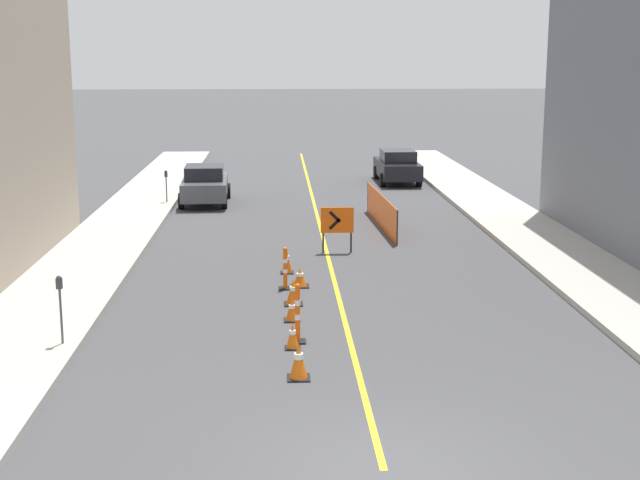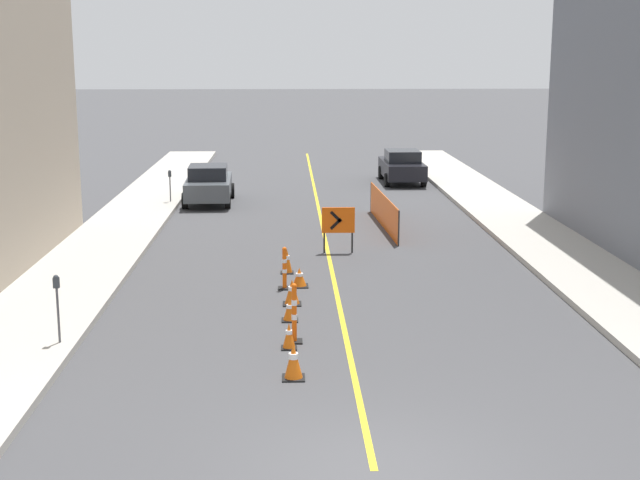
# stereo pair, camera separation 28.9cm
# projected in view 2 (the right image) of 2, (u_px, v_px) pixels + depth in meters

# --- Properties ---
(ground_plane) EXTENTS (300.00, 300.00, 0.00)m
(ground_plane) POSITION_uv_depth(u_px,v_px,m) (374.00, 471.00, 13.13)
(ground_plane) COLOR #424244
(lane_stripe) EXTENTS (0.12, 43.12, 0.01)m
(lane_stripe) POSITION_uv_depth(u_px,v_px,m) (320.00, 214.00, 34.23)
(lane_stripe) COLOR gold
(lane_stripe) RESTS_ON ground_plane
(sidewalk_left) EXTENTS (2.82, 43.12, 0.17)m
(sidewalk_left) POSITION_uv_depth(u_px,v_px,m) (135.00, 214.00, 33.95)
(sidewalk_left) COLOR #ADA89E
(sidewalk_left) RESTS_ON ground_plane
(sidewalk_right) EXTENTS (2.82, 43.12, 0.17)m
(sidewalk_right) POSITION_uv_depth(u_px,v_px,m) (502.00, 211.00, 34.47)
(sidewalk_right) COLOR #ADA89E
(sidewalk_right) RESTS_ON ground_plane
(traffic_cone_nearest) EXTENTS (0.43, 0.43, 0.71)m
(traffic_cone_nearest) POSITION_uv_depth(u_px,v_px,m) (293.00, 361.00, 16.82)
(traffic_cone_nearest) COLOR black
(traffic_cone_nearest) RESTS_ON ground_plane
(traffic_cone_second) EXTENTS (0.33, 0.33, 0.56)m
(traffic_cone_second) POSITION_uv_depth(u_px,v_px,m) (289.00, 336.00, 18.56)
(traffic_cone_second) COLOR black
(traffic_cone_second) RESTS_ON ground_plane
(traffic_cone_third) EXTENTS (0.38, 0.38, 0.54)m
(traffic_cone_third) POSITION_uv_depth(u_px,v_px,m) (290.00, 310.00, 20.51)
(traffic_cone_third) COLOR black
(traffic_cone_third) RESTS_ON ground_plane
(traffic_cone_fourth) EXTENTS (0.45, 0.45, 0.64)m
(traffic_cone_fourth) POSITION_uv_depth(u_px,v_px,m) (292.00, 292.00, 21.84)
(traffic_cone_fourth) COLOR black
(traffic_cone_fourth) RESTS_ON ground_plane
(traffic_cone_fifth) EXTENTS (0.47, 0.47, 0.51)m
(traffic_cone_fifth) POSITION_uv_depth(u_px,v_px,m) (299.00, 277.00, 23.55)
(traffic_cone_fifth) COLOR black
(traffic_cone_fifth) RESTS_ON ground_plane
(traffic_cone_farthest) EXTENTS (0.37, 0.37, 0.70)m
(traffic_cone_farthest) POSITION_uv_depth(u_px,v_px,m) (287.00, 261.00, 24.99)
(traffic_cone_farthest) COLOR black
(traffic_cone_farthest) RESTS_ON ground_plane
(delineator_post_front) EXTENTS (0.34, 0.34, 1.30)m
(delineator_post_front) POSITION_uv_depth(u_px,v_px,m) (294.00, 317.00, 18.91)
(delineator_post_front) COLOR black
(delineator_post_front) RESTS_ON ground_plane
(delineator_post_rear) EXTENTS (0.35, 0.35, 1.13)m
(delineator_post_rear) POSITION_uv_depth(u_px,v_px,m) (285.00, 271.00, 23.27)
(delineator_post_rear) COLOR black
(delineator_post_rear) RESTS_ON ground_plane
(arrow_barricade_primary) EXTENTS (1.02, 0.09, 1.43)m
(arrow_barricade_primary) POSITION_uv_depth(u_px,v_px,m) (338.00, 222.00, 27.42)
(arrow_barricade_primary) COLOR #EF560C
(arrow_barricade_primary) RESTS_ON ground_plane
(safety_mesh_fence) EXTENTS (0.33, 6.53, 1.17)m
(safety_mesh_fence) POSITION_uv_depth(u_px,v_px,m) (384.00, 211.00, 31.62)
(safety_mesh_fence) COLOR #EF560C
(safety_mesh_fence) RESTS_ON ground_plane
(parked_car_curb_near) EXTENTS (1.95, 4.36, 1.59)m
(parked_car_curb_near) POSITION_uv_depth(u_px,v_px,m) (209.00, 184.00, 36.69)
(parked_car_curb_near) COLOR #474C51
(parked_car_curb_near) RESTS_ON ground_plane
(parked_car_curb_mid) EXTENTS (1.94, 4.32, 1.59)m
(parked_car_curb_mid) POSITION_uv_depth(u_px,v_px,m) (402.00, 166.00, 42.54)
(parked_car_curb_mid) COLOR black
(parked_car_curb_mid) RESTS_ON ground_plane
(parking_meter_near_curb) EXTENTS (0.12, 0.11, 1.44)m
(parking_meter_near_curb) POSITION_uv_depth(u_px,v_px,m) (57.00, 295.00, 18.28)
(parking_meter_near_curb) COLOR #4C4C51
(parking_meter_near_curb) RESTS_ON sidewalk_left
(parking_meter_far_curb) EXTENTS (0.12, 0.11, 1.29)m
(parking_meter_far_curb) POSITION_uv_depth(u_px,v_px,m) (170.00, 179.00, 36.04)
(parking_meter_far_curb) COLOR #4C4C51
(parking_meter_far_curb) RESTS_ON sidewalk_left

